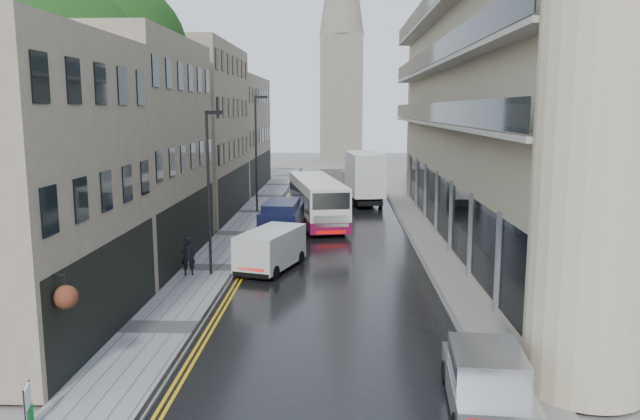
# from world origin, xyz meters

# --- Properties ---
(road) EXTENTS (9.00, 85.00, 0.02)m
(road) POSITION_xyz_m (0.00, 27.50, 0.01)
(road) COLOR black
(road) RESTS_ON ground
(left_sidewalk) EXTENTS (2.70, 85.00, 0.12)m
(left_sidewalk) POSITION_xyz_m (-5.85, 27.50, 0.06)
(left_sidewalk) COLOR gray
(left_sidewalk) RESTS_ON ground
(right_sidewalk) EXTENTS (1.80, 85.00, 0.12)m
(right_sidewalk) POSITION_xyz_m (5.40, 27.50, 0.06)
(right_sidewalk) COLOR slate
(right_sidewalk) RESTS_ON ground
(old_shop_row) EXTENTS (4.50, 56.00, 12.00)m
(old_shop_row) POSITION_xyz_m (-9.45, 30.00, 6.00)
(old_shop_row) COLOR gray
(old_shop_row) RESTS_ON ground
(modern_block) EXTENTS (8.00, 40.00, 14.00)m
(modern_block) POSITION_xyz_m (10.30, 26.00, 7.00)
(modern_block) COLOR #C3B391
(modern_block) RESTS_ON ground
(church_spire) EXTENTS (6.40, 6.40, 40.00)m
(church_spire) POSITION_xyz_m (0.50, 82.00, 20.00)
(church_spire) COLOR gray
(church_spire) RESTS_ON ground
(tree_near) EXTENTS (10.56, 10.56, 13.89)m
(tree_near) POSITION_xyz_m (-12.50, 20.00, 6.95)
(tree_near) COLOR black
(tree_near) RESTS_ON ground
(tree_far) EXTENTS (9.24, 9.24, 12.46)m
(tree_far) POSITION_xyz_m (-12.20, 33.00, 6.23)
(tree_far) COLOR black
(tree_far) RESTS_ON ground
(cream_bus) EXTENTS (4.53, 11.23, 2.99)m
(cream_bus) POSITION_xyz_m (-1.72, 28.48, 1.51)
(cream_bus) COLOR white
(cream_bus) RESTS_ON road
(white_lorry) EXTENTS (3.42, 8.25, 4.21)m
(white_lorry) POSITION_xyz_m (1.37, 38.56, 2.12)
(white_lorry) COLOR silver
(white_lorry) RESTS_ON road
(silver_hatchback) EXTENTS (2.26, 4.51, 1.64)m
(silver_hatchback) POSITION_xyz_m (3.14, 3.85, 0.84)
(silver_hatchback) COLOR #ACADB1
(silver_hatchback) RESTS_ON road
(white_van) EXTENTS (3.17, 4.80, 2.00)m
(white_van) POSITION_xyz_m (-4.21, 17.96, 1.02)
(white_van) COLOR silver
(white_van) RESTS_ON road
(navy_van) EXTENTS (2.22, 5.19, 2.61)m
(navy_van) POSITION_xyz_m (-3.89, 23.03, 1.33)
(navy_van) COLOR black
(navy_van) RESTS_ON road
(pedestrian) EXTENTS (0.75, 0.61, 1.78)m
(pedestrian) POSITION_xyz_m (-6.53, 17.71, 1.01)
(pedestrian) COLOR black
(pedestrian) RESTS_ON left_sidewalk
(lamp_post_near) EXTENTS (0.84, 0.50, 7.41)m
(lamp_post_near) POSITION_xyz_m (-5.55, 17.95, 3.82)
(lamp_post_near) COLOR black
(lamp_post_near) RESTS_ON left_sidewalk
(lamp_post_far) EXTENTS (0.96, 0.50, 8.42)m
(lamp_post_far) POSITION_xyz_m (-5.78, 35.72, 4.33)
(lamp_post_far) COLOR black
(lamp_post_far) RESTS_ON left_sidewalk
(estate_sign) EXTENTS (0.23, 0.60, 1.00)m
(estate_sign) POSITION_xyz_m (-7.05, 3.94, 0.62)
(estate_sign) COLOR silver
(estate_sign) RESTS_ON left_sidewalk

